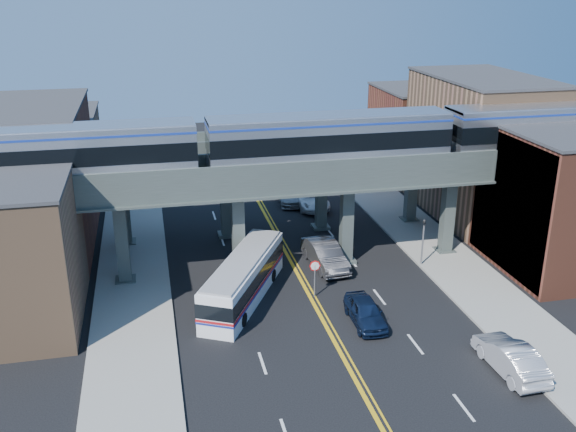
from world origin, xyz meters
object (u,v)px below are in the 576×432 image
object	(u,v)px
transit_bus	(244,279)
car_lane_b	(325,255)
transit_train	(329,139)
car_parked_curb	(510,357)
stop_sign	(315,273)
car_lane_c	(310,199)
traffic_signal	(423,237)
car_lane_d	(289,194)
car_lane_a	(365,312)

from	to	relation	value
transit_bus	car_lane_b	distance (m)	7.58
transit_train	car_parked_curb	xyz separation A→B (m)	(5.81, -15.60, -8.61)
stop_sign	car_lane_b	bearing A→B (deg)	66.16
transit_train	car_lane_c	bearing A→B (deg)	81.08
traffic_signal	car_parked_curb	size ratio (longest dim) A/B	0.80
stop_sign	transit_bus	xyz separation A→B (m)	(-4.61, 0.73, -0.34)
stop_sign	car_lane_b	world-z (taller)	stop_sign
stop_sign	traffic_signal	xyz separation A→B (m)	(8.90, 3.00, 0.54)
traffic_signal	car_lane_b	size ratio (longest dim) A/B	0.73
car_lane_c	car_lane_d	distance (m)	2.37
car_lane_c	transit_bus	bearing A→B (deg)	-118.40
stop_sign	car_lane_d	xyz separation A→B (m)	(2.59, 19.23, -0.97)
transit_bus	car_parked_curb	bearing A→B (deg)	-104.40
transit_bus	car_lane_b	world-z (taller)	transit_bus
transit_bus	car_lane_d	distance (m)	19.87
car_lane_a	car_parked_curb	bearing A→B (deg)	-47.14
stop_sign	car_parked_curb	distance (m)	13.33
car_lane_b	car_lane_c	distance (m)	13.22
car_lane_a	car_lane_d	bearing A→B (deg)	89.96
transit_train	car_lane_a	world-z (taller)	transit_train
traffic_signal	car_lane_d	world-z (taller)	traffic_signal
traffic_signal	car_lane_a	world-z (taller)	traffic_signal
car_lane_b	car_lane_c	world-z (taller)	car_lane_b
transit_train	car_lane_c	world-z (taller)	transit_train
transit_bus	transit_train	bearing A→B (deg)	-30.55
car_lane_a	stop_sign	bearing A→B (deg)	119.11
stop_sign	traffic_signal	bearing A→B (deg)	18.63
transit_train	car_lane_d	bearing A→B (deg)	88.54
transit_bus	car_lane_d	bearing A→B (deg)	6.20
transit_train	car_lane_b	xyz separation A→B (m)	(-0.26, -0.55, -8.53)
transit_bus	car_lane_a	distance (m)	8.29
traffic_signal	transit_bus	distance (m)	13.73
car_lane_a	car_lane_d	size ratio (longest dim) A/B	0.83
car_parked_curb	transit_bus	bearing A→B (deg)	-43.68
car_lane_a	car_lane_d	distance (m)	23.27
transit_train	car_lane_d	size ratio (longest dim) A/B	9.56
traffic_signal	car_parked_curb	bearing A→B (deg)	-93.65
stop_sign	car_parked_curb	bearing A→B (deg)	-52.86
car_lane_a	transit_train	bearing A→B (deg)	90.56
stop_sign	car_lane_a	size ratio (longest dim) A/B	0.58
car_lane_b	car_lane_c	size ratio (longest dim) A/B	0.99
traffic_signal	car_lane_d	size ratio (longest dim) A/B	0.75
traffic_signal	car_lane_c	bearing A→B (deg)	108.03
car_lane_b	car_lane_d	distance (m)	14.79
transit_train	car_lane_a	bearing A→B (deg)	-90.48
traffic_signal	transit_bus	xyz separation A→B (m)	(-13.51, -2.27, -0.88)
car_lane_d	car_parked_curb	world-z (taller)	car_parked_curb
car_lane_b	car_parked_curb	distance (m)	16.23
car_lane_b	car_lane_c	bearing A→B (deg)	75.15
transit_bus	car_lane_b	bearing A→B (deg)	-33.04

